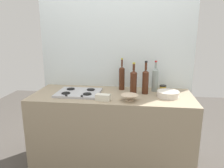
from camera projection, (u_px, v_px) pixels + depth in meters
The scene contains 12 objects.
ground_plane at pixel (112, 164), 2.65m from camera, with size 6.00×6.00×0.00m, color #47423D.
counter_block at pixel (112, 131), 2.54m from camera, with size 1.80×0.70×0.90m, color tan.
backsplash_panel at pixel (116, 57), 2.71m from camera, with size 1.90×0.06×2.56m, color silver.
stovetop_hob at pixel (79, 93), 2.45m from camera, with size 0.48×0.39×0.04m.
plate_stack at pixel (168, 94), 2.33m from camera, with size 0.24×0.24×0.06m.
wine_bottle_leftmost at pixel (145, 81), 2.43m from camera, with size 0.07×0.07×0.37m.
wine_bottle_mid_left at pixel (155, 79), 2.53m from camera, with size 0.07×0.07×0.36m.
wine_bottle_mid_right at pixel (122, 78), 2.60m from camera, with size 0.07×0.07×0.38m.
wine_bottle_rightmost at pixel (133, 81), 2.43m from camera, with size 0.08×0.08×0.36m.
mixing_bowl at pixel (129, 97), 2.20m from camera, with size 0.18×0.18×0.06m.
butter_dish at pixel (103, 97), 2.21m from camera, with size 0.15×0.08×0.07m, color silver.
condiment_jar_front at pixel (163, 88), 2.55m from camera, with size 0.08×0.08×0.07m.
Camera 1 is at (0.29, -2.31, 1.61)m, focal length 34.57 mm.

